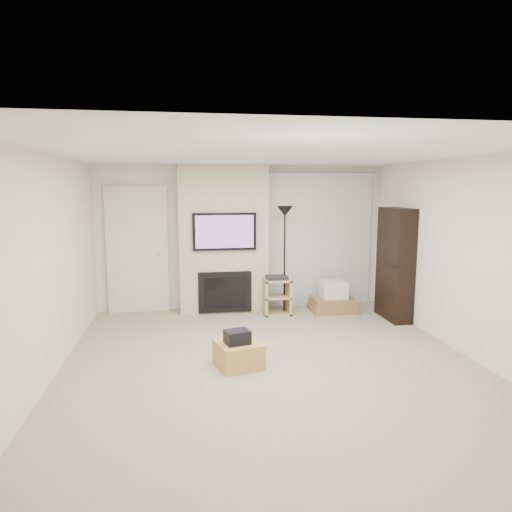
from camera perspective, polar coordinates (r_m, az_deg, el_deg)
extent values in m
cube|color=tan|center=(5.68, 1.94, -13.38)|extent=(5.00, 5.50, 0.00)
cube|color=white|center=(5.28, 2.08, 12.66)|extent=(5.00, 5.50, 0.00)
cube|color=silver|center=(8.03, -1.73, 2.34)|extent=(5.00, 0.00, 2.50)
cube|color=silver|center=(2.77, 13.08, -10.09)|extent=(5.00, 0.00, 2.50)
cube|color=silver|center=(5.45, -24.74, -1.44)|extent=(0.00, 5.50, 2.50)
cube|color=silver|center=(6.31, 24.90, -0.18)|extent=(0.00, 5.50, 2.50)
cube|color=silver|center=(6.15, 4.36, 12.04)|extent=(0.35, 0.18, 0.01)
cube|color=tan|center=(5.58, -2.20, -12.15)|extent=(0.61, 0.61, 0.30)
cube|color=black|center=(5.45, -2.36, -10.07)|extent=(0.33, 0.28, 0.16)
cube|color=beige|center=(7.80, -4.09, 2.13)|extent=(1.50, 0.40, 2.50)
cube|color=black|center=(7.56, -3.96, 3.07)|extent=(1.05, 0.06, 0.62)
cube|color=#78478A|center=(7.52, -3.93, 3.04)|extent=(0.96, 0.00, 0.54)
cube|color=black|center=(7.74, -3.89, -4.53)|extent=(0.90, 0.04, 0.70)
cube|color=black|center=(7.72, -3.88, -4.56)|extent=(0.70, 0.02, 0.50)
cube|color=silver|center=(7.99, -14.59, 0.73)|extent=(1.02, 0.08, 2.14)
cube|color=beige|center=(8.01, -14.58, 0.42)|extent=(0.90, 0.05, 2.05)
cylinder|color=silver|center=(7.94, -12.16, 0.25)|extent=(0.07, 0.06, 0.07)
cube|color=silver|center=(8.22, 8.16, 9.94)|extent=(1.98, 0.10, 0.08)
cube|color=silver|center=(8.29, 7.97, 1.72)|extent=(1.90, 0.03, 2.29)
cylinder|color=black|center=(7.89, 3.52, -6.94)|extent=(0.27, 0.27, 0.03)
cylinder|color=black|center=(7.70, 3.58, -0.83)|extent=(0.03, 0.03, 1.69)
cone|color=black|center=(7.61, 3.64, 5.62)|extent=(0.27, 0.27, 0.17)
cube|color=tan|center=(7.68, 1.11, -5.16)|extent=(0.04, 0.38, 0.60)
cube|color=tan|center=(7.76, 4.10, -5.03)|extent=(0.04, 0.38, 0.60)
cube|color=tan|center=(7.79, 2.60, -7.13)|extent=(0.45, 0.38, 0.03)
cube|color=tan|center=(7.72, 2.61, -5.10)|extent=(0.45, 0.38, 0.03)
cube|color=tan|center=(7.65, 2.63, -3.02)|extent=(0.45, 0.38, 0.03)
cube|color=black|center=(7.64, 2.63, -2.69)|extent=(0.35, 0.25, 0.06)
cube|color=olive|center=(8.07, 9.59, -6.48)|extent=(0.79, 0.60, 0.09)
cube|color=olive|center=(8.05, 9.60, -5.92)|extent=(0.75, 0.56, 0.08)
cube|color=olive|center=(8.03, 9.61, -5.39)|extent=(0.71, 0.52, 0.08)
cube|color=silver|center=(7.99, 9.65, -4.13)|extent=(0.43, 0.39, 0.29)
cube|color=black|center=(7.68, 16.99, -0.96)|extent=(0.30, 0.80, 1.80)
cube|color=black|center=(7.76, 16.71, -4.25)|extent=(0.26, 0.72, 0.02)
cube|color=black|center=(7.67, 16.86, -0.97)|extent=(0.26, 0.72, 0.02)
cube|color=black|center=(7.61, 17.01, 2.38)|extent=(0.26, 0.72, 0.02)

